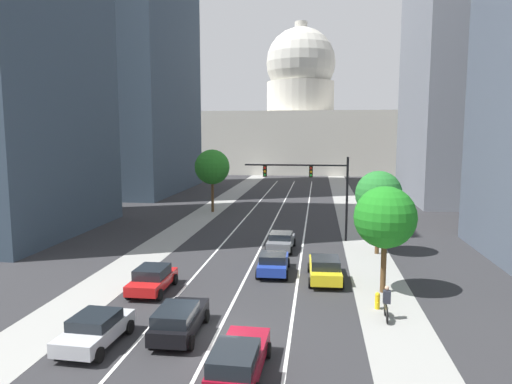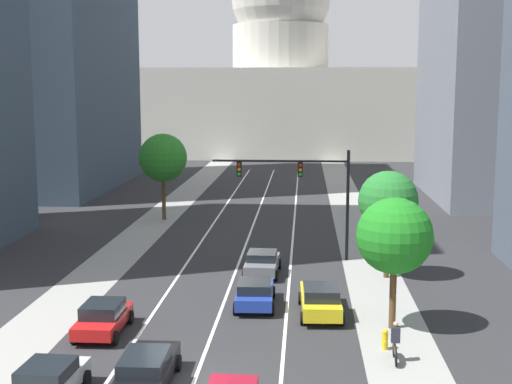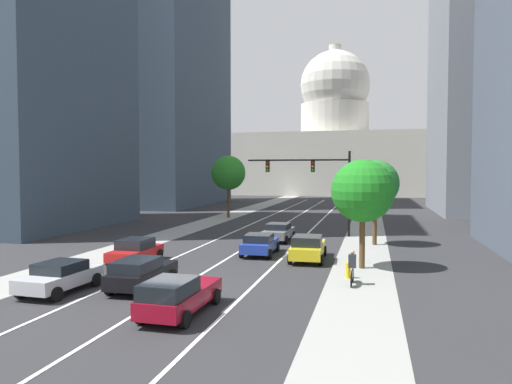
{
  "view_description": "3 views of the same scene",
  "coord_description": "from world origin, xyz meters",
  "px_view_note": "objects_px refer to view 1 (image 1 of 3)",
  "views": [
    {
      "loc": [
        4.5,
        -19.81,
        9.19
      ],
      "look_at": [
        -1.88,
        27.84,
        3.15
      ],
      "focal_mm": 32.68,
      "sensor_mm": 36.0,
      "label": 1
    },
    {
      "loc": [
        4.16,
        -24.87,
        11.25
      ],
      "look_at": [
        0.47,
        28.03,
        3.27
      ],
      "focal_mm": 49.15,
      "sensor_mm": 36.0,
      "label": 2
    },
    {
      "loc": [
        8.88,
        -20.19,
        5.58
      ],
      "look_at": [
        -1.49,
        21.65,
        3.62
      ],
      "focal_mm": 33.04,
      "sensor_mm": 36.0,
      "label": 3
    }
  ],
  "objects_px": {
    "car_blue": "(273,263)",
    "street_tree_far_right": "(379,194)",
    "car_gray": "(281,241)",
    "street_tree_mid_left": "(212,167)",
    "car_red": "(152,279)",
    "fire_hydrant": "(377,301)",
    "street_tree_near_right": "(385,218)",
    "capitol_building": "(300,125)",
    "car_silver": "(95,329)",
    "car_yellow": "(325,268)",
    "car_black": "(179,319)",
    "traffic_signal_mast": "(315,182)",
    "cyclist": "(386,303)",
    "car_crimson": "(239,359)"
  },
  "relations": [
    {
      "from": "capitol_building",
      "to": "car_silver",
      "type": "relative_size",
      "value": 13.09
    },
    {
      "from": "car_yellow",
      "to": "street_tree_mid_left",
      "type": "height_order",
      "value": "street_tree_mid_left"
    },
    {
      "from": "street_tree_mid_left",
      "to": "car_yellow",
      "type": "bearing_deg",
      "value": -62.4
    },
    {
      "from": "car_silver",
      "to": "street_tree_far_right",
      "type": "relative_size",
      "value": 0.65
    },
    {
      "from": "capitol_building",
      "to": "cyclist",
      "type": "relative_size",
      "value": 31.78
    },
    {
      "from": "cyclist",
      "to": "street_tree_near_right",
      "type": "bearing_deg",
      "value": -3.37
    },
    {
      "from": "car_red",
      "to": "street_tree_far_right",
      "type": "distance_m",
      "value": 18.05
    },
    {
      "from": "car_red",
      "to": "car_silver",
      "type": "distance_m",
      "value": 7.08
    },
    {
      "from": "car_crimson",
      "to": "traffic_signal_mast",
      "type": "relative_size",
      "value": 0.53
    },
    {
      "from": "street_tree_near_right",
      "to": "street_tree_mid_left",
      "type": "bearing_deg",
      "value": 121.64
    },
    {
      "from": "car_blue",
      "to": "street_tree_mid_left",
      "type": "height_order",
      "value": "street_tree_mid_left"
    },
    {
      "from": "car_red",
      "to": "car_yellow",
      "type": "xyz_separation_m",
      "value": [
        10.03,
        3.34,
        0.04
      ]
    },
    {
      "from": "car_red",
      "to": "car_black",
      "type": "distance_m",
      "value": 6.59
    },
    {
      "from": "car_blue",
      "to": "street_tree_near_right",
      "type": "bearing_deg",
      "value": -114.33
    },
    {
      "from": "car_gray",
      "to": "street_tree_mid_left",
      "type": "xyz_separation_m",
      "value": [
        -9.45,
        17.08,
        4.56
      ]
    },
    {
      "from": "car_blue",
      "to": "car_yellow",
      "type": "bearing_deg",
      "value": -109.73
    },
    {
      "from": "car_gray",
      "to": "street_tree_near_right",
      "type": "bearing_deg",
      "value": -141.72
    },
    {
      "from": "traffic_signal_mast",
      "to": "capitol_building",
      "type": "bearing_deg",
      "value": 93.32
    },
    {
      "from": "car_black",
      "to": "car_blue",
      "type": "distance_m",
      "value": 10.65
    },
    {
      "from": "car_red",
      "to": "cyclist",
      "type": "relative_size",
      "value": 2.4
    },
    {
      "from": "car_red",
      "to": "traffic_signal_mast",
      "type": "bearing_deg",
      "value": -32.31
    },
    {
      "from": "car_blue",
      "to": "street_tree_far_right",
      "type": "bearing_deg",
      "value": -51.93
    },
    {
      "from": "capitol_building",
      "to": "cyclist",
      "type": "xyz_separation_m",
      "value": [
        7.97,
        -90.05,
        -10.46
      ]
    },
    {
      "from": "street_tree_mid_left",
      "to": "car_red",
      "type": "bearing_deg",
      "value": -84.31
    },
    {
      "from": "car_gray",
      "to": "car_black",
      "type": "distance_m",
      "value": 16.76
    },
    {
      "from": "street_tree_mid_left",
      "to": "car_blue",
      "type": "bearing_deg",
      "value": -67.99
    },
    {
      "from": "car_black",
      "to": "car_blue",
      "type": "bearing_deg",
      "value": -19.12
    },
    {
      "from": "car_gray",
      "to": "fire_hydrant",
      "type": "height_order",
      "value": "car_gray"
    },
    {
      "from": "car_blue",
      "to": "fire_hydrant",
      "type": "xyz_separation_m",
      "value": [
        6.04,
        -5.54,
        -0.28
      ]
    },
    {
      "from": "car_gray",
      "to": "capitol_building",
      "type": "bearing_deg",
      "value": 3.26
    },
    {
      "from": "fire_hydrant",
      "to": "street_tree_near_right",
      "type": "bearing_deg",
      "value": 76.95
    },
    {
      "from": "car_yellow",
      "to": "fire_hydrant",
      "type": "distance_m",
      "value": 5.21
    },
    {
      "from": "car_yellow",
      "to": "street_tree_near_right",
      "type": "distance_m",
      "value": 5.2
    },
    {
      "from": "fire_hydrant",
      "to": "street_tree_mid_left",
      "type": "bearing_deg",
      "value": 118.17
    },
    {
      "from": "car_silver",
      "to": "car_black",
      "type": "height_order",
      "value": "car_black"
    },
    {
      "from": "car_black",
      "to": "traffic_signal_mast",
      "type": "xyz_separation_m",
      "value": [
        5.9,
        20.38,
        4.31
      ]
    },
    {
      "from": "car_yellow",
      "to": "car_crimson",
      "type": "relative_size",
      "value": 1.03
    },
    {
      "from": "capitol_building",
      "to": "car_yellow",
      "type": "bearing_deg",
      "value": -86.59
    },
    {
      "from": "car_silver",
      "to": "street_tree_far_right",
      "type": "height_order",
      "value": "street_tree_far_right"
    },
    {
      "from": "car_red",
      "to": "capitol_building",
      "type": "bearing_deg",
      "value": -3.44
    },
    {
      "from": "capitol_building",
      "to": "car_yellow",
      "type": "height_order",
      "value": "capitol_building"
    },
    {
      "from": "car_gray",
      "to": "street_tree_far_right",
      "type": "bearing_deg",
      "value": -89.19
    },
    {
      "from": "car_black",
      "to": "capitol_building",
      "type": "bearing_deg",
      "value": -1.87
    },
    {
      "from": "car_blue",
      "to": "fire_hydrant",
      "type": "height_order",
      "value": "car_blue"
    },
    {
      "from": "car_blue",
      "to": "cyclist",
      "type": "relative_size",
      "value": 2.5
    },
    {
      "from": "car_gray",
      "to": "fire_hydrant",
      "type": "relative_size",
      "value": 4.59
    },
    {
      "from": "traffic_signal_mast",
      "to": "cyclist",
      "type": "distance_m",
      "value": 18.09
    },
    {
      "from": "fire_hydrant",
      "to": "street_tree_far_right",
      "type": "xyz_separation_m",
      "value": [
        1.37,
        11.7,
        4.15
      ]
    },
    {
      "from": "capitol_building",
      "to": "car_blue",
      "type": "distance_m",
      "value": 83.82
    },
    {
      "from": "car_yellow",
      "to": "cyclist",
      "type": "distance_m",
      "value": 6.53
    }
  ]
}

